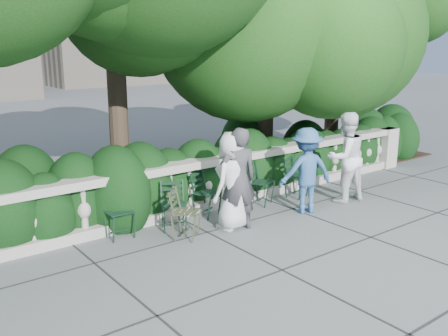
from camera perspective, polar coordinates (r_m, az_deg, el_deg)
ground at (r=8.14m, az=4.31°, el=-8.22°), size 90.00×90.00×0.00m
balustrade at (r=9.33m, az=-2.98°, el=-2.11°), size 12.00×0.44×1.00m
shrub_hedge at (r=10.44m, az=-6.67°, el=-3.19°), size 15.00×2.60×1.70m
chair_b at (r=8.27m, az=-11.33°, el=-8.12°), size 0.46×0.50×0.84m
chair_c at (r=8.46m, az=-5.58°, el=-7.36°), size 0.60×0.62×0.84m
chair_d at (r=9.12m, az=-1.22°, el=-5.70°), size 0.58×0.61×0.84m
chair_e at (r=10.36m, az=9.00°, el=-3.41°), size 0.57×0.59×0.84m
chair_f at (r=9.83m, az=5.05°, el=-4.26°), size 0.61×0.63×0.84m
chair_weathered at (r=8.20m, az=-3.31°, el=-8.04°), size 0.65×0.65×0.84m
person_businessman at (r=8.40m, az=0.98°, el=-1.45°), size 0.94×0.77×1.67m
person_woman_grey at (r=8.34m, az=1.64°, el=-1.29°), size 0.73×0.59×1.75m
person_casual_man at (r=10.13m, az=13.67°, el=1.20°), size 0.97×0.82×1.79m
person_older_blue at (r=9.32m, az=9.35°, el=-0.30°), size 1.17×0.88×1.60m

